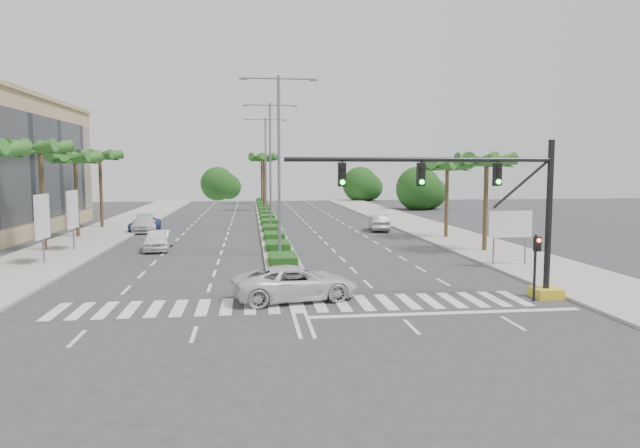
% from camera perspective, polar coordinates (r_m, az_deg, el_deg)
% --- Properties ---
extents(ground, '(160.00, 160.00, 0.00)m').
position_cam_1_polar(ground, '(25.05, -2.38, -8.09)').
color(ground, '#333335').
rests_on(ground, ground).
extents(footpath_right, '(6.00, 120.00, 0.15)m').
position_cam_1_polar(footpath_right, '(47.83, 14.06, -1.59)').
color(footpath_right, gray).
rests_on(footpath_right, ground).
extents(footpath_left, '(6.00, 120.00, 0.15)m').
position_cam_1_polar(footpath_left, '(46.57, -23.50, -2.08)').
color(footpath_left, gray).
rests_on(footpath_left, ground).
extents(median, '(2.20, 75.00, 0.20)m').
position_cam_1_polar(median, '(69.53, -5.38, 0.77)').
color(median, gray).
rests_on(median, ground).
extents(median_grass, '(1.80, 75.00, 0.04)m').
position_cam_1_polar(median_grass, '(69.52, -5.38, 0.87)').
color(median_grass, '#2C5C1F').
rests_on(median_grass, median).
extents(signal_gantry, '(12.60, 1.20, 7.20)m').
position_cam_1_polar(signal_gantry, '(26.84, 17.72, 0.06)').
color(signal_gantry, gold).
rests_on(signal_gantry, ground).
extents(pedestrian_signal, '(0.28, 0.36, 3.00)m').
position_cam_1_polar(pedestrian_signal, '(26.99, 20.80, -3.04)').
color(pedestrian_signal, black).
rests_on(pedestrian_signal, ground).
extents(direction_sign, '(2.70, 0.11, 3.40)m').
position_cam_1_polar(direction_sign, '(35.93, 18.49, -0.24)').
color(direction_sign, slate).
rests_on(direction_sign, ground).
extents(billboard_near, '(0.18, 2.10, 4.35)m').
position_cam_1_polar(billboard_near, '(38.49, -26.03, 0.62)').
color(billboard_near, slate).
rests_on(billboard_near, ground).
extents(billboard_far, '(0.18, 2.10, 4.35)m').
position_cam_1_polar(billboard_far, '(44.19, -23.51, 1.29)').
color(billboard_far, slate).
rests_on(billboard_far, ground).
extents(palm_left_mid, '(4.57, 4.68, 7.95)m').
position_cam_1_polar(palm_left_mid, '(44.71, -26.19, 6.50)').
color(palm_left_mid, brown).
rests_on(palm_left_mid, ground).
extents(palm_left_far, '(4.57, 4.68, 7.35)m').
position_cam_1_polar(palm_left_far, '(52.33, -23.28, 5.77)').
color(palm_left_far, brown).
rests_on(palm_left_far, ground).
extents(palm_left_end, '(4.57, 4.68, 7.75)m').
position_cam_1_polar(palm_left_end, '(60.06, -21.16, 6.14)').
color(palm_left_end, brown).
rests_on(palm_left_end, ground).
extents(palm_right_near, '(4.57, 4.68, 7.05)m').
position_cam_1_polar(palm_right_near, '(41.65, 16.33, 5.76)').
color(palm_right_near, brown).
rests_on(palm_right_near, ground).
extents(palm_right_far, '(4.57, 4.68, 6.75)m').
position_cam_1_polar(palm_right_far, '(49.10, 12.62, 5.45)').
color(palm_right_far, brown).
rests_on(palm_right_far, ground).
extents(palm_median_a, '(4.57, 4.68, 8.05)m').
position_cam_1_polar(palm_median_a, '(79.30, -5.64, 6.47)').
color(palm_median_a, brown).
rests_on(palm_median_a, ground).
extents(palm_median_b, '(4.57, 4.68, 8.05)m').
position_cam_1_polar(palm_median_b, '(94.29, -5.86, 6.33)').
color(palm_median_b, brown).
rests_on(palm_median_b, ground).
extents(streetlight_near, '(5.10, 0.25, 12.00)m').
position_cam_1_polar(streetlight_near, '(38.32, -4.13, 6.91)').
color(streetlight_near, slate).
rests_on(streetlight_near, ground).
extents(streetlight_mid, '(5.10, 0.25, 12.00)m').
position_cam_1_polar(streetlight_mid, '(54.30, -4.99, 6.51)').
color(streetlight_mid, slate).
rests_on(streetlight_mid, ground).
extents(streetlight_far, '(5.10, 0.25, 12.00)m').
position_cam_1_polar(streetlight_far, '(70.29, -5.46, 6.29)').
color(streetlight_far, slate).
rests_on(streetlight_far, ground).
extents(car_parked_a, '(2.26, 4.63, 1.52)m').
position_cam_1_polar(car_parked_a, '(42.83, -16.04, -1.55)').
color(car_parked_a, white).
rests_on(car_parked_a, ground).
extents(car_parked_b, '(1.68, 4.14, 1.34)m').
position_cam_1_polar(car_parked_b, '(43.78, -15.68, -1.50)').
color(car_parked_b, '#A8A8AD').
rests_on(car_parked_b, ground).
extents(car_parked_c, '(2.38, 5.05, 1.39)m').
position_cam_1_polar(car_parked_c, '(55.93, -17.13, -0.01)').
color(car_parked_c, '#324299').
rests_on(car_parked_c, ground).
extents(car_parked_d, '(2.85, 5.58, 1.55)m').
position_cam_1_polar(car_parked_d, '(55.72, -17.17, 0.05)').
color(car_parked_d, silver).
rests_on(car_parked_d, ground).
extents(car_crossing, '(5.99, 3.61, 1.56)m').
position_cam_1_polar(car_crossing, '(25.83, -2.48, -5.90)').
color(car_crossing, silver).
rests_on(car_crossing, ground).
extents(car_right, '(2.10, 4.77, 1.52)m').
position_cam_1_polar(car_right, '(54.44, 5.90, 0.13)').
color(car_right, '#9D9EA2').
rests_on(car_right, ground).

